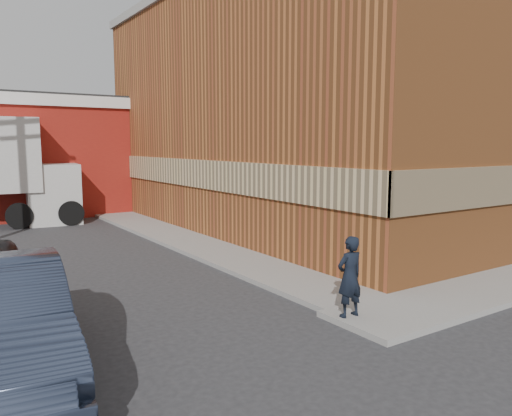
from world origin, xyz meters
TOP-DOWN VIEW (x-y plane):
  - ground at (0.00, 0.00)m, footprint 90.00×90.00m
  - brick_building at (8.50, 9.00)m, footprint 14.25×18.25m
  - sidewalk_west at (0.60, 9.00)m, footprint 1.80×18.00m
  - man at (-0.20, -0.58)m, footprint 0.57×0.38m

SIDE VIEW (x-z plane):
  - ground at x=0.00m, z-range 0.00..0.00m
  - sidewalk_west at x=0.60m, z-range 0.00..0.12m
  - man at x=-0.20m, z-range 0.12..1.66m
  - brick_building at x=8.50m, z-range 0.00..9.36m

